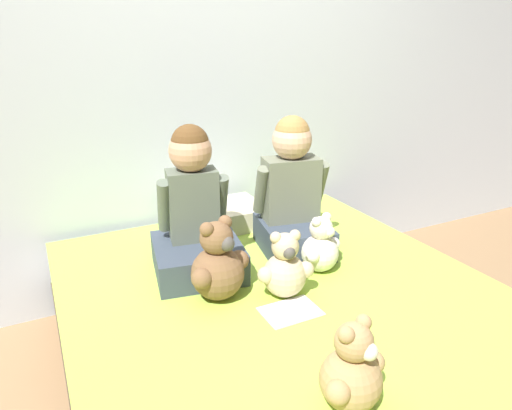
% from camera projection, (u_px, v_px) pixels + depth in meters
% --- Properties ---
extents(ground_plane, '(14.00, 14.00, 0.00)m').
position_uv_depth(ground_plane, '(288.00, 386.00, 1.94)').
color(ground_plane, '#93704C').
extents(wall_behind_bed, '(8.00, 0.06, 2.50)m').
position_uv_depth(wall_behind_bed, '(193.00, 66.00, 2.38)').
color(wall_behind_bed, silver).
rests_on(wall_behind_bed, ground_plane).
extents(bed, '(1.67, 1.93, 0.44)m').
position_uv_depth(bed, '(289.00, 343.00, 1.86)').
color(bed, '#473828').
rests_on(bed, ground_plane).
extents(child_on_left, '(0.42, 0.43, 0.63)m').
position_uv_depth(child_on_left, '(195.00, 218.00, 1.91)').
color(child_on_left, '#384251').
rests_on(child_on_left, bed).
extents(child_on_right, '(0.37, 0.41, 0.63)m').
position_uv_depth(child_on_right, '(292.00, 195.00, 2.11)').
color(child_on_right, '#384251').
rests_on(child_on_right, bed).
extents(teddy_bear_held_by_left_child, '(0.26, 0.21, 0.33)m').
position_uv_depth(teddy_bear_held_by_left_child, '(218.00, 265.00, 1.73)').
color(teddy_bear_held_by_left_child, brown).
rests_on(teddy_bear_held_by_left_child, bed).
extents(teddy_bear_held_by_right_child, '(0.20, 0.16, 0.26)m').
position_uv_depth(teddy_bear_held_by_right_child, '(321.00, 247.00, 1.95)').
color(teddy_bear_held_by_right_child, silver).
rests_on(teddy_bear_held_by_right_child, bed).
extents(teddy_bear_between_children, '(0.22, 0.17, 0.27)m').
position_uv_depth(teddy_bear_between_children, '(285.00, 269.00, 1.75)').
color(teddy_bear_between_children, '#D1B78E').
rests_on(teddy_bear_between_children, bed).
extents(teddy_bear_at_foot_of_bed, '(0.22, 0.17, 0.27)m').
position_uv_depth(teddy_bear_at_foot_of_bed, '(352.00, 372.00, 1.21)').
color(teddy_bear_at_foot_of_bed, tan).
rests_on(teddy_bear_at_foot_of_bed, bed).
extents(pillow_at_headboard, '(0.50, 0.32, 0.11)m').
position_uv_depth(pillow_at_headboard, '(216.00, 217.00, 2.41)').
color(pillow_at_headboard, beige).
rests_on(pillow_at_headboard, bed).
extents(sign_card, '(0.21, 0.15, 0.00)m').
position_uv_depth(sign_card, '(290.00, 311.00, 1.68)').
color(sign_card, white).
rests_on(sign_card, bed).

